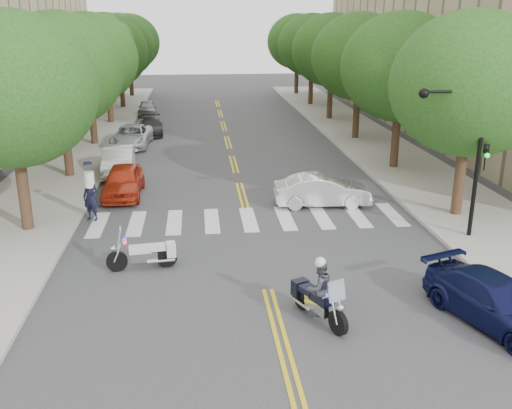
{
  "coord_description": "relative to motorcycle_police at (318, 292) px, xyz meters",
  "views": [
    {
      "loc": [
        -2.02,
        -15.91,
        8.12
      ],
      "look_at": [
        0.11,
        4.57,
        1.3
      ],
      "focal_mm": 40.0,
      "sensor_mm": 36.0,
      "label": 1
    }
  ],
  "objects": [
    {
      "name": "tree_r_0",
      "position": [
        7.64,
        7.94,
        4.7
      ],
      "size": [
        6.4,
        6.4,
        8.45
      ],
      "color": "#382316",
      "rests_on": "ground"
    },
    {
      "name": "tree_r_3",
      "position": [
        7.64,
        31.94,
        4.7
      ],
      "size": [
        6.4,
        6.4,
        8.45
      ],
      "color": "#382316",
      "rests_on": "ground"
    },
    {
      "name": "sedan_blue",
      "position": [
        4.84,
        -0.71,
        -0.19
      ],
      "size": [
        3.26,
        4.9,
        1.32
      ],
      "primitive_type": "imported",
      "rotation": [
        0.0,
        0.0,
        0.34
      ],
      "color": "#0E123B",
      "rests_on": "ground"
    },
    {
      "name": "tree_l_4",
      "position": [
        -9.96,
        39.94,
        4.7
      ],
      "size": [
        6.4,
        6.4,
        8.45
      ],
      "color": "#382316",
      "rests_on": "ground"
    },
    {
      "name": "convertible",
      "position": [
        2.29,
        9.96,
        -0.15
      ],
      "size": [
        4.33,
        1.67,
        1.41
      ],
      "primitive_type": "imported",
      "rotation": [
        0.0,
        0.0,
        1.53
      ],
      "color": "white",
      "rests_on": "ground"
    },
    {
      "name": "parked_car_a",
      "position": [
        -6.74,
        12.4,
        -0.12
      ],
      "size": [
        1.75,
        4.31,
        1.47
      ],
      "primitive_type": "imported",
      "rotation": [
        0.0,
        0.0,
        -0.01
      ],
      "color": "#B12912",
      "rests_on": "ground"
    },
    {
      "name": "parked_car_c",
      "position": [
        -7.46,
        23.32,
        -0.17
      ],
      "size": [
        2.55,
        5.05,
        1.37
      ],
      "primitive_type": "imported",
      "rotation": [
        0.0,
        0.0,
        -0.06
      ],
      "color": "#B3B5BC",
      "rests_on": "ground"
    },
    {
      "name": "tree_r_1",
      "position": [
        7.64,
        15.94,
        4.7
      ],
      "size": [
        6.4,
        6.4,
        8.45
      ],
      "color": "#382316",
      "rests_on": "ground"
    },
    {
      "name": "tree_l_1",
      "position": [
        -9.96,
        15.94,
        4.7
      ],
      "size": [
        6.4,
        6.4,
        8.45
      ],
      "color": "#382316",
      "rests_on": "ground"
    },
    {
      "name": "parked_car_d",
      "position": [
        -6.51,
        27.23,
        -0.26
      ],
      "size": [
        1.97,
        4.21,
        1.19
      ],
      "primitive_type": "imported",
      "rotation": [
        0.0,
        0.0,
        0.08
      ],
      "color": "black",
      "rests_on": "ground"
    },
    {
      "name": "motorcycle_parked",
      "position": [
        -4.97,
        3.96,
        -0.32
      ],
      "size": [
        2.35,
        0.72,
        1.52
      ],
      "rotation": [
        0.0,
        0.0,
        1.7
      ],
      "color": "black",
      "rests_on": "ground"
    },
    {
      "name": "tree_r_4",
      "position": [
        7.64,
        39.94,
        4.7
      ],
      "size": [
        6.4,
        6.4,
        8.45
      ],
      "color": "#382316",
      "rests_on": "ground"
    },
    {
      "name": "tree_r_2",
      "position": [
        7.64,
        23.94,
        4.7
      ],
      "size": [
        6.4,
        6.4,
        8.45
      ],
      "color": "#382316",
      "rests_on": "ground"
    },
    {
      "name": "sidewalk_left",
      "position": [
        -10.66,
        23.94,
        -0.78
      ],
      "size": [
        5.0,
        60.0,
        0.15
      ],
      "primitive_type": "cube",
      "color": "#9E9991",
      "rests_on": "ground"
    },
    {
      "name": "officer_standing",
      "position": [
        -7.66,
        9.04,
        0.15
      ],
      "size": [
        0.87,
        0.77,
        2.01
      ],
      "primitive_type": "imported",
      "rotation": [
        0.0,
        0.0,
        -0.51
      ],
      "color": "black",
      "rests_on": "ground"
    },
    {
      "name": "parked_car_e",
      "position": [
        -7.46,
        35.94,
        -0.23
      ],
      "size": [
        1.61,
        3.69,
        1.24
      ],
      "primitive_type": "imported",
      "rotation": [
        0.0,
        0.0,
        0.04
      ],
      "color": "#939397",
      "rests_on": "ground"
    },
    {
      "name": "tree_l_3",
      "position": [
        -9.96,
        31.94,
        4.7
      ],
      "size": [
        6.4,
        6.4,
        8.45
      ],
      "color": "#382316",
      "rests_on": "ground"
    },
    {
      "name": "motorcycle_police",
      "position": [
        0.0,
        0.0,
        0.0
      ],
      "size": [
        1.23,
        2.23,
        1.92
      ],
      "rotation": [
        0.0,
        0.0,
        3.57
      ],
      "color": "black",
      "rests_on": "ground"
    },
    {
      "name": "tree_l_5",
      "position": [
        -9.96,
        47.94,
        4.7
      ],
      "size": [
        6.4,
        6.4,
        8.45
      ],
      "color": "#382316",
      "rests_on": "ground"
    },
    {
      "name": "tree_r_5",
      "position": [
        7.64,
        47.94,
        4.7
      ],
      "size": [
        6.4,
        6.4,
        8.45
      ],
      "color": "#382316",
      "rests_on": "ground"
    },
    {
      "name": "tree_l_0",
      "position": [
        -9.96,
        7.94,
        4.7
      ],
      "size": [
        6.4,
        6.4,
        8.45
      ],
      "color": "#382316",
      "rests_on": "ground"
    },
    {
      "name": "sidewalk_right",
      "position": [
        8.34,
        23.94,
        -0.78
      ],
      "size": [
        5.0,
        60.0,
        0.15
      ],
      "primitive_type": "cube",
      "color": "#9E9991",
      "rests_on": "ground"
    },
    {
      "name": "traffic_signal_pole",
      "position": [
        6.56,
        5.44,
        2.87
      ],
      "size": [
        2.82,
        0.42,
        6.0
      ],
      "color": "black",
      "rests_on": "ground"
    },
    {
      "name": "tree_l_2",
      "position": [
        -9.96,
        23.94,
        4.7
      ],
      "size": [
        6.4,
        6.4,
        8.45
      ],
      "color": "#382316",
      "rests_on": "ground"
    },
    {
      "name": "parked_car_b",
      "position": [
        -7.46,
        16.44,
        -0.11
      ],
      "size": [
        1.85,
        4.58,
        1.48
      ],
      "primitive_type": "imported",
      "rotation": [
        0.0,
        0.0,
        0.06
      ],
      "color": "silver",
      "rests_on": "ground"
    },
    {
      "name": "ground",
      "position": [
        -1.16,
        1.94,
        -0.85
      ],
      "size": [
        140.0,
        140.0,
        0.0
      ],
      "primitive_type": "plane",
      "color": "#38383A",
      "rests_on": "ground"
    }
  ]
}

